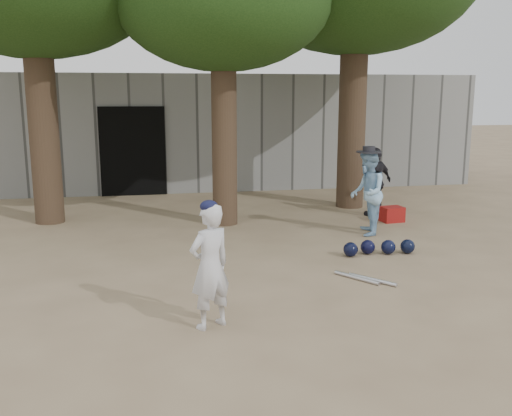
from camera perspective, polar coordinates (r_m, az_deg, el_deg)
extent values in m
plane|color=#937C5E|center=(7.15, -3.25, -9.24)|extent=(70.00, 70.00, 0.00)
imported|color=silver|center=(6.18, -4.63, -5.85)|extent=(0.60, 0.54, 1.38)
imported|color=#94C1E4|center=(10.40, 11.07, 1.49)|extent=(0.78, 0.88, 1.53)
imported|color=black|center=(12.07, 11.87, 2.57)|extent=(0.91, 0.66, 1.43)
cube|color=#A01715|center=(11.68, 13.45, -0.60)|extent=(0.46, 0.37, 0.30)
cube|color=gray|center=(14.69, -7.54, 7.35)|extent=(16.00, 0.35, 3.00)
cube|color=black|center=(14.51, -12.21, 5.55)|extent=(1.60, 0.08, 2.20)
cube|color=slate|center=(17.19, -8.06, 7.91)|extent=(16.00, 5.00, 3.00)
sphere|color=black|center=(9.07, 9.44, -4.11)|extent=(0.23, 0.23, 0.23)
sphere|color=black|center=(9.26, 11.12, -3.85)|extent=(0.23, 0.23, 0.23)
sphere|color=black|center=(9.33, 13.09, -3.82)|extent=(0.23, 0.23, 0.23)
sphere|color=black|center=(9.44, 14.92, -3.73)|extent=(0.23, 0.23, 0.23)
cylinder|color=silver|center=(8.01, 10.04, -6.88)|extent=(0.46, 0.62, 0.06)
cylinder|color=silver|center=(7.97, 11.57, -7.04)|extent=(0.50, 0.59, 0.06)
cylinder|color=brown|center=(11.79, -20.78, 11.82)|extent=(0.56, 0.56, 5.50)
cylinder|color=brown|center=(10.93, -3.24, 11.30)|extent=(0.48, 0.48, 5.00)
cylinder|color=brown|center=(12.84, 9.72, 12.96)|extent=(0.60, 0.60, 5.80)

